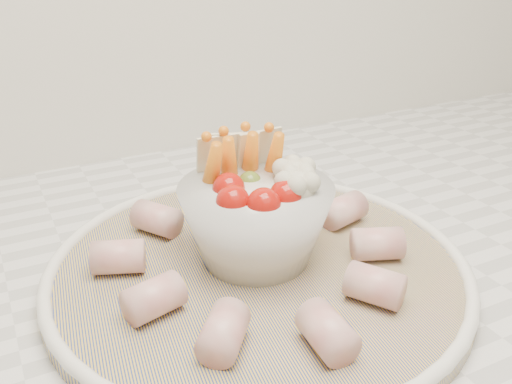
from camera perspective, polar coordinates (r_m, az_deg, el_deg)
name	(u,v)px	position (r m, az deg, el deg)	size (l,w,h in m)	color
serving_platter	(258,268)	(0.52, 0.21, -7.61)	(0.42, 0.42, 0.02)	navy
veggie_bowl	(256,216)	(0.51, 0.03, -2.41)	(0.14, 0.14, 0.11)	silver
cured_meat_rolls	(257,250)	(0.51, 0.13, -5.79)	(0.28, 0.28, 0.03)	#C05858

